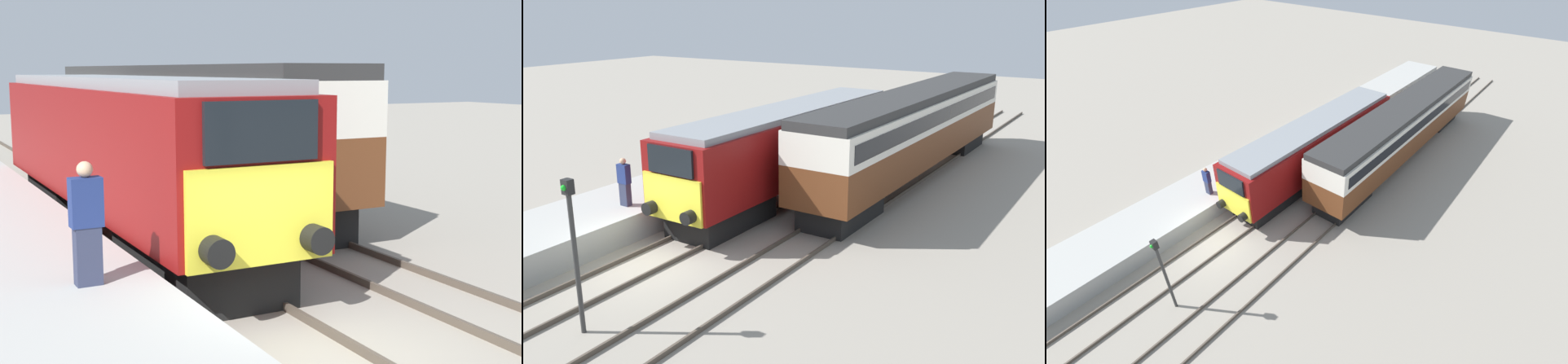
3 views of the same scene
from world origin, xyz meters
TOP-DOWN VIEW (x-y plane):
  - ground_plane at (0.00, 0.00)m, footprint 120.00×120.00m
  - platform_left at (-3.30, 8.00)m, footprint 3.50×50.00m
  - rails_near_track at (0.00, 5.00)m, footprint 1.51×60.00m
  - rails_far_track at (3.40, 5.00)m, footprint 1.50×60.00m
  - locomotive at (0.00, 8.56)m, footprint 2.70×14.52m
  - passenger_carriage at (3.40, 14.04)m, footprint 2.75×18.71m
  - person_on_platform at (-2.57, 1.83)m, footprint 0.44×0.26m
  - signal_post at (1.70, -3.55)m, footprint 0.24×0.28m

SIDE VIEW (x-z plane):
  - ground_plane at x=0.00m, z-range 0.00..0.00m
  - rails_near_track at x=0.00m, z-range 0.00..0.14m
  - rails_far_track at x=3.40m, z-range 0.00..0.14m
  - platform_left at x=-3.30m, z-range 0.00..0.97m
  - person_on_platform at x=-2.57m, z-range 0.97..2.71m
  - locomotive at x=0.00m, z-range 0.23..4.02m
  - signal_post at x=1.70m, z-range 0.37..4.33m
  - passenger_carriage at x=3.40m, z-range 0.43..4.51m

